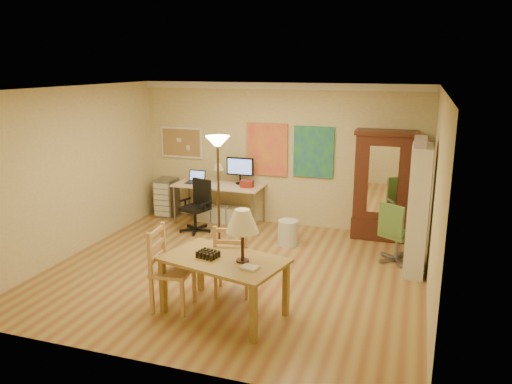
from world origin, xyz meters
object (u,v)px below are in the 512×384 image
(computer_desk, at_px, (222,199))
(bookshelf, at_px, (418,211))
(office_chair_black, at_px, (196,218))
(armoire, at_px, (383,192))
(dining_table, at_px, (230,249))
(office_chair_green, at_px, (395,246))

(computer_desk, relative_size, bookshelf, 0.90)
(computer_desk, relative_size, office_chair_black, 1.78)
(computer_desk, xyz_separation_m, armoire, (3.03, 0.08, 0.36))
(computer_desk, height_order, office_chair_black, computer_desk)
(dining_table, bearing_deg, computer_desk, 113.77)
(computer_desk, bearing_deg, office_chair_black, -112.37)
(office_chair_black, height_order, office_chair_green, office_chair_green)
(armoire, bearing_deg, computer_desk, -178.49)
(armoire, bearing_deg, office_chair_black, -167.99)
(dining_table, xyz_separation_m, armoire, (1.53, 3.51, -0.04))
(bookshelf, bearing_deg, office_chair_green, 134.26)
(dining_table, bearing_deg, armoire, 66.49)
(office_chair_green, height_order, armoire, armoire)
(office_chair_green, bearing_deg, dining_table, -127.23)
(bookshelf, bearing_deg, office_chair_black, 170.06)
(computer_desk, distance_m, office_chair_green, 3.50)
(office_chair_green, distance_m, armoire, 1.27)
(office_chair_green, xyz_separation_m, bookshelf, (0.28, -0.29, 0.69))
(dining_table, bearing_deg, bookshelf, 45.14)
(armoire, height_order, bookshelf, armoire)
(bookshelf, bearing_deg, dining_table, -134.86)
(office_chair_green, xyz_separation_m, armoire, (-0.31, 1.09, 0.58))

